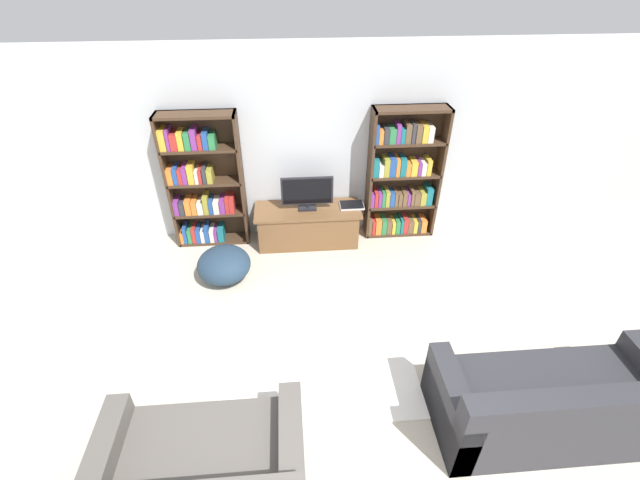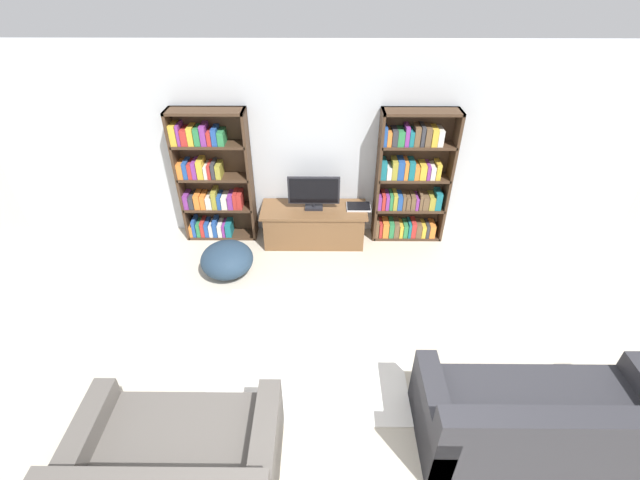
{
  "view_description": "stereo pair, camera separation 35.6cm",
  "coord_description": "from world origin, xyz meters",
  "px_view_note": "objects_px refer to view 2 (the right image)",
  "views": [
    {
      "loc": [
        -0.36,
        -1.11,
        3.52
      ],
      "look_at": [
        -0.04,
        2.9,
        0.7
      ],
      "focal_mm": 24.0,
      "sensor_mm": 36.0,
      "label": 1
    },
    {
      "loc": [
        -0.01,
        -1.12,
        3.52
      ],
      "look_at": [
        -0.04,
        2.9,
        0.7
      ],
      "focal_mm": 24.0,
      "sensor_mm": 36.0,
      "label": 2
    }
  ],
  "objects_px": {
    "television": "(314,192)",
    "couch_right_sofa": "(542,423)",
    "laptop": "(359,207)",
    "tv_stand": "(314,225)",
    "couch_left_sectional": "(176,464)",
    "bookshelf_left": "(212,179)",
    "beanbag_ottoman": "(227,260)",
    "bookshelf_right": "(410,181)"
  },
  "relations": [
    {
      "from": "couch_right_sofa",
      "to": "beanbag_ottoman",
      "type": "bearing_deg",
      "value": 142.99
    },
    {
      "from": "couch_left_sectional",
      "to": "tv_stand",
      "type": "bearing_deg",
      "value": 73.52
    },
    {
      "from": "laptop",
      "to": "couch_right_sofa",
      "type": "xyz_separation_m",
      "value": [
        1.31,
        -3.03,
        -0.25
      ]
    },
    {
      "from": "bookshelf_right",
      "to": "tv_stand",
      "type": "relative_size",
      "value": 1.27
    },
    {
      "from": "television",
      "to": "couch_right_sofa",
      "type": "height_order",
      "value": "television"
    },
    {
      "from": "bookshelf_right",
      "to": "laptop",
      "type": "bearing_deg",
      "value": -169.36
    },
    {
      "from": "tv_stand",
      "to": "couch_right_sofa",
      "type": "xyz_separation_m",
      "value": [
        1.92,
        -3.0,
        0.02
      ]
    },
    {
      "from": "bookshelf_right",
      "to": "tv_stand",
      "type": "bearing_deg",
      "value": -172.99
    },
    {
      "from": "bookshelf_right",
      "to": "couch_right_sofa",
      "type": "height_order",
      "value": "bookshelf_right"
    },
    {
      "from": "bookshelf_left",
      "to": "laptop",
      "type": "relative_size",
      "value": 5.61
    },
    {
      "from": "laptop",
      "to": "couch_right_sofa",
      "type": "bearing_deg",
      "value": -66.61
    },
    {
      "from": "bookshelf_right",
      "to": "tv_stand",
      "type": "xyz_separation_m",
      "value": [
        -1.3,
        -0.16,
        -0.6
      ]
    },
    {
      "from": "bookshelf_left",
      "to": "couch_left_sectional",
      "type": "xyz_separation_m",
      "value": [
        0.39,
        -3.5,
        -0.64
      ]
    },
    {
      "from": "beanbag_ottoman",
      "to": "tv_stand",
      "type": "bearing_deg",
      "value": 33.78
    },
    {
      "from": "tv_stand",
      "to": "couch_right_sofa",
      "type": "distance_m",
      "value": 3.56
    },
    {
      "from": "tv_stand",
      "to": "couch_left_sectional",
      "type": "relative_size",
      "value": 0.94
    },
    {
      "from": "laptop",
      "to": "couch_right_sofa",
      "type": "relative_size",
      "value": 0.17
    },
    {
      "from": "bookshelf_left",
      "to": "laptop",
      "type": "height_order",
      "value": "bookshelf_left"
    },
    {
      "from": "couch_left_sectional",
      "to": "couch_right_sofa",
      "type": "bearing_deg",
      "value": 6.58
    },
    {
      "from": "tv_stand",
      "to": "laptop",
      "type": "height_order",
      "value": "laptop"
    },
    {
      "from": "couch_left_sectional",
      "to": "couch_right_sofa",
      "type": "distance_m",
      "value": 2.93
    },
    {
      "from": "tv_stand",
      "to": "bookshelf_left",
      "type": "bearing_deg",
      "value": 173.23
    },
    {
      "from": "tv_stand",
      "to": "couch_left_sectional",
      "type": "height_order",
      "value": "couch_left_sectional"
    },
    {
      "from": "television",
      "to": "couch_left_sectional",
      "type": "height_order",
      "value": "television"
    },
    {
      "from": "television",
      "to": "couch_right_sofa",
      "type": "distance_m",
      "value": 3.6
    },
    {
      "from": "bookshelf_left",
      "to": "couch_left_sectional",
      "type": "bearing_deg",
      "value": -83.59
    },
    {
      "from": "bookshelf_left",
      "to": "couch_right_sofa",
      "type": "relative_size",
      "value": 0.93
    },
    {
      "from": "bookshelf_right",
      "to": "beanbag_ottoman",
      "type": "height_order",
      "value": "bookshelf_right"
    },
    {
      "from": "bookshelf_left",
      "to": "tv_stand",
      "type": "xyz_separation_m",
      "value": [
        1.38,
        -0.16,
        -0.62
      ]
    },
    {
      "from": "couch_left_sectional",
      "to": "bookshelf_right",
      "type": "bearing_deg",
      "value": 56.81
    },
    {
      "from": "laptop",
      "to": "couch_right_sofa",
      "type": "distance_m",
      "value": 3.31
    },
    {
      "from": "bookshelf_right",
      "to": "couch_right_sofa",
      "type": "relative_size",
      "value": 0.93
    },
    {
      "from": "bookshelf_left",
      "to": "bookshelf_right",
      "type": "xyz_separation_m",
      "value": [
        2.68,
        -0.0,
        -0.02
      ]
    },
    {
      "from": "bookshelf_right",
      "to": "beanbag_ottoman",
      "type": "relative_size",
      "value": 2.78
    },
    {
      "from": "bookshelf_left",
      "to": "couch_left_sectional",
      "type": "height_order",
      "value": "bookshelf_left"
    },
    {
      "from": "television",
      "to": "laptop",
      "type": "relative_size",
      "value": 2.11
    },
    {
      "from": "laptop",
      "to": "couch_left_sectional",
      "type": "height_order",
      "value": "couch_left_sectional"
    },
    {
      "from": "laptop",
      "to": "bookshelf_left",
      "type": "bearing_deg",
      "value": 176.16
    },
    {
      "from": "bookshelf_left",
      "to": "couch_right_sofa",
      "type": "bearing_deg",
      "value": -43.79
    },
    {
      "from": "tv_stand",
      "to": "television",
      "type": "bearing_deg",
      "value": 90.0
    },
    {
      "from": "bookshelf_left",
      "to": "couch_right_sofa",
      "type": "height_order",
      "value": "bookshelf_left"
    },
    {
      "from": "television",
      "to": "couch_right_sofa",
      "type": "bearing_deg",
      "value": -57.45
    }
  ]
}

